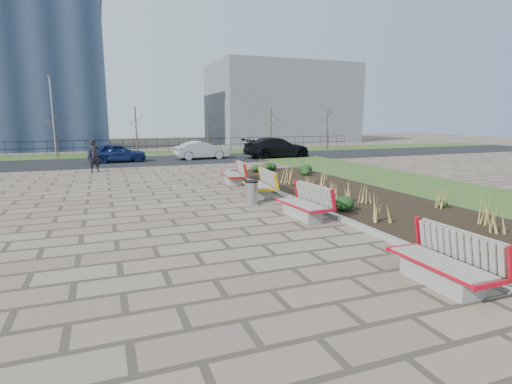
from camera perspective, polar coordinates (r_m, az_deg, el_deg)
name	(u,v)px	position (r m, az deg, el deg)	size (l,w,h in m)	color
ground	(241,260)	(8.85, -2.13, -9.71)	(120.00, 120.00, 0.00)	#7E6C56
planting_bed	(352,197)	(15.94, 13.49, -0.67)	(4.50, 18.00, 0.10)	black
planting_curb	(298,201)	(14.76, 6.00, -1.22)	(0.16, 18.00, 0.15)	gray
grass_verge_near	(445,190)	(19.01, 25.39, 0.28)	(5.00, 38.00, 0.04)	#33511E
grass_verge_far	(136,154)	(36.09, -16.76, 5.21)	(80.00, 5.00, 0.04)	#33511E
road	(143,161)	(30.14, -15.86, 4.28)	(80.00, 7.00, 0.02)	black
bench_a	(441,260)	(8.17, 24.90, -8.74)	(0.90, 2.10, 1.00)	red
bench_b	(302,202)	(12.42, 6.65, -1.45)	(0.90, 2.10, 1.00)	red
bench_c	(258,184)	(15.80, 0.31, 1.19)	(0.90, 2.10, 1.00)	#E8AF0C
bench_d	(233,173)	(18.90, -3.36, 2.70)	(0.90, 2.10, 1.00)	#A6140B
litter_bin	(251,193)	(14.39, -0.65, -0.11)	(0.47, 0.47, 0.81)	#B2B2B7
pedestrian	(94,156)	(24.80, -22.10, 4.82)	(0.69, 0.45, 1.88)	black
car_blue	(117,153)	(29.72, -19.21, 5.32)	(1.56, 3.88, 1.32)	#122151
car_silver	(202,150)	(30.62, -7.73, 5.95)	(1.41, 4.04, 1.33)	#A4A8AC
car_black	(277,148)	(31.59, 2.99, 6.37)	(2.18, 5.35, 1.55)	black
tree_b	(55,132)	(34.54, -26.79, 7.69)	(1.40, 1.40, 4.00)	#4C3D2D
tree_c	(136,131)	(34.48, -16.74, 8.36)	(1.40, 1.40, 4.00)	#4C3D2D
tree_d	(208,130)	(35.45, -6.92, 8.76)	(1.40, 1.40, 4.00)	#4C3D2D
tree_e	(271,129)	(37.38, 2.14, 8.92)	(1.40, 1.40, 4.00)	#4C3D2D
tree_f	(327,129)	(40.11, 10.14, 8.87)	(1.40, 1.40, 4.00)	#4C3D2D
lamp_west	(53,119)	(34.03, -27.01, 9.33)	(0.24, 0.60, 6.00)	gray
lamp_east	(231,119)	(35.50, -3.58, 10.44)	(0.24, 0.60, 6.00)	gray
railing_fence	(134,146)	(37.53, -16.99, 6.34)	(44.00, 0.10, 1.20)	black
building_grey	(281,104)	(54.81, 3.52, 12.49)	(18.00, 12.00, 10.00)	slate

